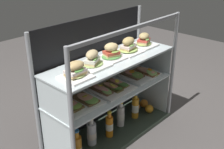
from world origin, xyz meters
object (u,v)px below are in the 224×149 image
plated_roll_sandwich_far_right (128,47)px  juice_bottle_tucked_behind (92,133)px  open_sandwich_tray_center (111,87)px  juice_bottle_front_right_end (135,107)px  juice_bottle_back_right (77,147)px  orange_fruit_rolled_forward (144,103)px  plated_roll_sandwich_near_right_corner (111,53)px  juice_bottle_front_middle (109,126)px  orange_fruit_beside_bottles (149,109)px  plated_roll_sandwich_mid_right (144,41)px  open_sandwich_tray_left_of_center (78,103)px  juice_bottle_back_center (121,115)px  plated_roll_sandwich_center (76,72)px  orange_fruit_near_left_post (136,107)px  open_sandwich_tray_near_right_corner (140,74)px  plated_roll_sandwich_left_of_center (92,61)px

plated_roll_sandwich_far_right → juice_bottle_tucked_behind: bearing=-179.1°
open_sandwich_tray_center → juice_bottle_front_right_end: (0.30, -0.02, -0.31)m
open_sandwich_tray_center → juice_bottle_front_right_end: open_sandwich_tray_center is taller
juice_bottle_back_right → orange_fruit_rolled_forward: bearing=4.3°
plated_roll_sandwich_near_right_corner → juice_bottle_front_middle: 0.59m
juice_bottle_front_right_end → orange_fruit_beside_bottles: size_ratio=3.14×
plated_roll_sandwich_mid_right → open_sandwich_tray_left_of_center: 0.78m
juice_bottle_back_right → juice_bottle_back_center: 0.52m
plated_roll_sandwich_center → orange_fruit_near_left_post: 1.01m
plated_roll_sandwich_near_right_corner → juice_bottle_back_right: size_ratio=0.80×
juice_bottle_front_middle → orange_fruit_near_left_post: 0.46m
open_sandwich_tray_near_right_corner → plated_roll_sandwich_near_right_corner: bearing=176.0°
plated_roll_sandwich_far_right → juice_bottle_front_middle: plated_roll_sandwich_far_right is taller
plated_roll_sandwich_center → orange_fruit_beside_bottles: 1.05m
plated_roll_sandwich_mid_right → plated_roll_sandwich_far_right: bearing=-179.4°
orange_fruit_beside_bottles → orange_fruit_rolled_forward: size_ratio=0.97×
plated_roll_sandwich_mid_right → open_sandwich_tray_near_right_corner: 0.27m
plated_roll_sandwich_center → plated_roll_sandwich_near_right_corner: plated_roll_sandwich_near_right_corner is taller
open_sandwich_tray_left_of_center → orange_fruit_rolled_forward: open_sandwich_tray_left_of_center is taller
plated_roll_sandwich_near_right_corner → juice_bottle_front_right_end: (0.28, -0.03, -0.58)m
plated_roll_sandwich_mid_right → open_sandwich_tray_left_of_center: size_ratio=0.62×
plated_roll_sandwich_near_right_corner → open_sandwich_tray_center: 0.27m
open_sandwich_tray_center → open_sandwich_tray_near_right_corner: 0.35m
juice_bottle_tucked_behind → orange_fruit_near_left_post: juice_bottle_tucked_behind is taller
juice_bottle_back_right → juice_bottle_tucked_behind: size_ratio=0.99×
plated_roll_sandwich_center → plated_roll_sandwich_far_right: bearing=5.6°
plated_roll_sandwich_mid_right → juice_bottle_front_middle: size_ratio=0.83×
juice_bottle_tucked_behind → plated_roll_sandwich_left_of_center: bearing=9.6°
open_sandwich_tray_near_right_corner → juice_bottle_front_right_end: 0.31m
open_sandwich_tray_left_of_center → orange_fruit_near_left_post: (0.72, 0.05, -0.37)m
juice_bottle_back_right → juice_bottle_front_middle: size_ratio=1.03×
juice_bottle_back_right → orange_fruit_near_left_post: (0.79, 0.09, -0.05)m
open_sandwich_tray_left_of_center → juice_bottle_tucked_behind: 0.33m
open_sandwich_tray_near_right_corner → orange_fruit_rolled_forward: bearing=15.5°
open_sandwich_tray_left_of_center → juice_bottle_front_right_end: bearing=-1.6°
plated_roll_sandwich_left_of_center → orange_fruit_rolled_forward: bearing=2.2°
plated_roll_sandwich_far_right → plated_roll_sandwich_mid_right: (0.20, 0.00, -0.00)m
open_sandwich_tray_center → juice_bottle_back_right: bearing=-174.6°
juice_bottle_front_middle → juice_bottle_front_right_end: (0.35, 0.02, 0.00)m
plated_roll_sandwich_center → plated_roll_sandwich_mid_right: same height
juice_bottle_front_right_end → plated_roll_sandwich_left_of_center: bearing=177.7°
plated_roll_sandwich_far_right → juice_bottle_front_right_end: size_ratio=0.82×
juice_bottle_back_right → orange_fruit_near_left_post: juice_bottle_back_right is taller
juice_bottle_tucked_behind → orange_fruit_near_left_post: 0.62m
plated_roll_sandwich_left_of_center → open_sandwich_tray_near_right_corner: plated_roll_sandwich_left_of_center is taller
open_sandwich_tray_near_right_corner → juice_bottle_back_center: open_sandwich_tray_near_right_corner is taller
plated_roll_sandwich_center → juice_bottle_tucked_behind: (0.16, 0.05, -0.59)m
juice_bottle_back_center → plated_roll_sandwich_near_right_corner: bearing=172.0°
plated_roll_sandwich_left_of_center → juice_bottle_back_center: size_ratio=0.89×
orange_fruit_near_left_post → plated_roll_sandwich_far_right: bearing=-166.4°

